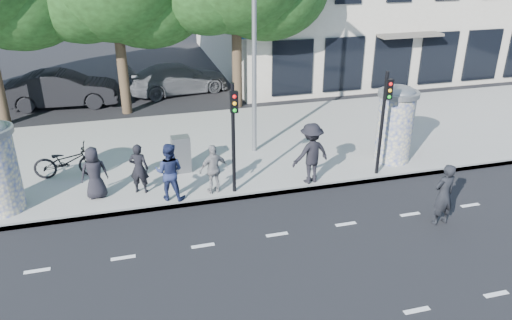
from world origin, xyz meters
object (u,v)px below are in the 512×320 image
object	(u,v)px
street_lamp	(255,20)
ped_e	(214,169)
traffic_pole_near	(234,128)
car_mid	(63,89)
ped_a	(94,173)
cabinet_left	(181,154)
traffic_pole_far	(384,114)
ped_c	(169,172)
car_right	(178,78)
ped_b	(139,168)
ad_column_right	(395,122)
ped_d	(311,153)
cabinet_right	(392,145)
ped_f	(401,134)
bicycle	(67,161)
man_road	(444,195)

from	to	relation	value
street_lamp	ped_e	size ratio (longest dim) A/B	5.17
traffic_pole_near	car_mid	size ratio (longest dim) A/B	0.68
ped_a	cabinet_left	distance (m)	2.91
traffic_pole_near	traffic_pole_far	world-z (taller)	same
ped_c	car_right	bearing A→B (deg)	-77.47
ped_b	ped_c	distance (m)	1.06
ad_column_right	traffic_pole_near	size ratio (longest dim) A/B	0.78
ped_d	street_lamp	bearing A→B (deg)	-82.31
traffic_pole_far	ped_a	xyz separation A→B (m)	(-8.84, 0.75, -1.28)
traffic_pole_far	ped_d	world-z (taller)	traffic_pole_far
car_right	cabinet_left	bearing A→B (deg)	162.67
traffic_pole_far	street_lamp	distance (m)	5.12
ped_d	cabinet_right	xyz separation A→B (m)	(3.19, 0.67, -0.35)
ped_a	car_mid	distance (m)	10.00
ped_f	car_right	distance (m)	12.11
street_lamp	car_mid	size ratio (longest dim) A/B	1.60
car_mid	cabinet_right	bearing A→B (deg)	-126.83
street_lamp	ped_b	xyz separation A→B (m)	(-4.16, -2.09, -3.86)
bicycle	car_right	xyz separation A→B (m)	(4.69, 8.97, 0.03)
street_lamp	ped_a	world-z (taller)	street_lamp
ped_a	car_mid	xyz separation A→B (m)	(-1.63, 9.86, -0.13)
ped_e	cabinet_left	bearing A→B (deg)	-79.30
ped_e	street_lamp	bearing A→B (deg)	-139.35
traffic_pole_near	cabinet_left	bearing A→B (deg)	125.74
traffic_pole_far	man_road	xyz separation A→B (m)	(0.33, -3.01, -1.33)
ad_column_right	street_lamp	xyz separation A→B (m)	(-4.40, 1.93, 3.26)
car_right	car_mid	bearing A→B (deg)	87.48
ped_a	cabinet_left	bearing A→B (deg)	-165.21
ped_b	ped_c	bearing A→B (deg)	160.27
bicycle	car_mid	bearing A→B (deg)	9.33
ped_f	man_road	distance (m)	4.36
ped_a	car_right	world-z (taller)	ped_a
street_lamp	car_right	xyz separation A→B (m)	(-1.66, 8.56, -4.07)
street_lamp	car_right	bearing A→B (deg)	100.96
man_road	bicycle	bearing A→B (deg)	-36.23
traffic_pole_far	ped_f	size ratio (longest dim) A/B	2.18
traffic_pole_near	ped_d	distance (m)	2.69
ad_column_right	street_lamp	world-z (taller)	street_lamp
traffic_pole_far	ad_column_right	bearing A→B (deg)	42.21
ped_c	traffic_pole_far	bearing A→B (deg)	-160.02
man_road	car_right	xyz separation A→B (m)	(-5.38, 14.42, -0.17)
ped_e	cabinet_left	xyz separation A→B (m)	(-0.76, 1.74, -0.16)
bicycle	car_mid	xyz separation A→B (m)	(-0.72, 8.19, 0.13)
traffic_pole_near	man_road	world-z (taller)	traffic_pole_near
traffic_pole_near	cabinet_right	size ratio (longest dim) A/B	2.72
traffic_pole_far	ped_a	size ratio (longest dim) A/B	2.13
ad_column_right	cabinet_left	distance (m)	7.26
traffic_pole_far	cabinet_right	size ratio (longest dim) A/B	2.72
ped_e	bicycle	world-z (taller)	ped_e
cabinet_left	ped_d	bearing A→B (deg)	-28.27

